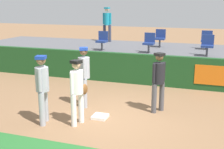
# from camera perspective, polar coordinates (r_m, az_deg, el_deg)

# --- Properties ---
(ground_plane) EXTENTS (60.00, 60.00, 0.00)m
(ground_plane) POSITION_cam_1_polar(r_m,az_deg,el_deg) (8.28, -0.35, -8.25)
(ground_plane) COLOR #846042
(first_base) EXTENTS (0.40, 0.40, 0.08)m
(first_base) POSITION_cam_1_polar(r_m,az_deg,el_deg) (8.24, -2.29, -8.07)
(first_base) COLOR white
(first_base) RESTS_ON ground_plane
(player_fielder_home) EXTENTS (0.41, 0.51, 1.70)m
(player_fielder_home) POSITION_cam_1_polar(r_m,az_deg,el_deg) (7.60, -6.67, -2.57)
(player_fielder_home) COLOR white
(player_fielder_home) RESTS_ON ground_plane
(player_runner_visitor) EXTENTS (0.46, 0.47, 1.81)m
(player_runner_visitor) POSITION_cam_1_polar(r_m,az_deg,el_deg) (8.91, -5.38, 0.36)
(player_runner_visitor) COLOR #9EA3AD
(player_runner_visitor) RESTS_ON ground_plane
(player_coach_visitor) EXTENTS (0.42, 0.49, 1.80)m
(player_coach_visitor) POSITION_cam_1_polar(r_m,az_deg,el_deg) (7.79, -13.20, -1.96)
(player_coach_visitor) COLOR #9EA3AD
(player_coach_visitor) RESTS_ON ground_plane
(player_umpire) EXTENTS (0.45, 0.45, 1.72)m
(player_umpire) POSITION_cam_1_polar(r_m,az_deg,el_deg) (8.52, 8.93, -0.71)
(player_umpire) COLOR #4C4C51
(player_umpire) RESTS_ON ground_plane
(field_wall) EXTENTS (18.00, 0.26, 1.17)m
(field_wall) POSITION_cam_1_polar(r_m,az_deg,el_deg) (11.46, 5.78, 1.00)
(field_wall) COLOR #19471E
(field_wall) RESTS_ON ground_plane
(bleacher_platform) EXTENTS (18.00, 4.80, 1.00)m
(bleacher_platform) POSITION_cam_1_polar(r_m,az_deg,el_deg) (13.94, 8.18, 2.85)
(bleacher_platform) COLOR #59595E
(bleacher_platform) RESTS_ON ground_plane
(seat_front_center) EXTENTS (0.45, 0.44, 0.84)m
(seat_front_center) POSITION_cam_1_polar(r_m,az_deg,el_deg) (12.70, 7.13, 6.26)
(seat_front_center) COLOR #4C4C51
(seat_front_center) RESTS_ON bleacher_platform
(seat_back_right) EXTENTS (0.48, 0.44, 0.84)m
(seat_back_right) POSITION_cam_1_polar(r_m,az_deg,el_deg) (14.22, 17.68, 6.52)
(seat_back_right) COLOR #4C4C51
(seat_back_right) RESTS_ON bleacher_platform
(seat_front_right) EXTENTS (0.48, 0.44, 0.84)m
(seat_front_right) POSITION_cam_1_polar(r_m,az_deg,el_deg) (12.44, 17.83, 5.55)
(seat_front_right) COLOR #4C4C51
(seat_front_right) RESTS_ON bleacher_platform
(seat_front_left) EXTENTS (0.44, 0.44, 0.84)m
(seat_front_left) POSITION_cam_1_polar(r_m,az_deg,el_deg) (13.30, -1.86, 6.69)
(seat_front_left) COLOR #4C4C51
(seat_front_left) RESTS_ON bleacher_platform
(seat_back_center) EXTENTS (0.47, 0.44, 0.84)m
(seat_back_center) POSITION_cam_1_polar(r_m,az_deg,el_deg) (14.43, 9.21, 7.08)
(seat_back_center) COLOR #4C4C51
(seat_back_center) RESTS_ON bleacher_platform
(spectator_hooded) EXTENTS (0.51, 0.39, 1.83)m
(spectator_hooded) POSITION_cam_1_polar(r_m,az_deg,el_deg) (16.17, -0.95, 10.04)
(spectator_hooded) COLOR #33384C
(spectator_hooded) RESTS_ON bleacher_platform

